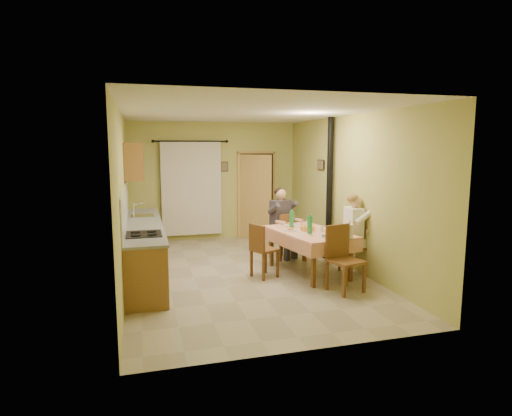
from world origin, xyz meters
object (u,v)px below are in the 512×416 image
object	(u,v)px
dining_table	(309,252)
chair_near	(345,273)
stove_flue	(329,208)
chair_right	(355,257)
man_far	(281,215)
chair_left	(264,261)
man_right	(355,225)
chair_far	(282,244)

from	to	relation	value
dining_table	chair_near	xyz separation A→B (m)	(0.17, -1.05, -0.09)
dining_table	stove_flue	xyz separation A→B (m)	(0.79, 0.88, 0.64)
chair_near	chair_right	size ratio (longest dim) A/B	1.02
stove_flue	man_far	bearing A→B (deg)	168.55
dining_table	stove_flue	distance (m)	1.34
chair_left	stove_flue	distance (m)	1.99
chair_right	man_right	xyz separation A→B (m)	(-0.02, 0.00, 0.59)
dining_table	chair_right	world-z (taller)	chair_right
dining_table	chair_far	world-z (taller)	chair_far
chair_near	chair_right	distance (m)	1.02
chair_near	man_far	distance (m)	2.22
chair_left	man_right	world-z (taller)	man_right
chair_far	chair_right	xyz separation A→B (m)	(0.93, -1.29, 0.00)
chair_far	stove_flue	world-z (taller)	stove_flue
dining_table	chair_right	bearing A→B (deg)	-27.20
dining_table	man_right	xyz separation A→B (m)	(0.77, -0.23, 0.50)
dining_table	chair_near	distance (m)	1.06
man_right	chair_left	bearing A→B (deg)	86.86
chair_left	stove_flue	xyz separation A→B (m)	(1.62, 0.90, 0.74)
chair_right	chair_left	size ratio (longest dim) A/B	1.08
man_far	man_right	distance (m)	1.59
dining_table	chair_right	xyz separation A→B (m)	(0.79, -0.23, -0.09)
chair_near	chair_left	xyz separation A→B (m)	(-1.01, 1.03, -0.00)
chair_far	chair_near	xyz separation A→B (m)	(0.32, -2.11, 0.00)
dining_table	chair_right	size ratio (longest dim) A/B	1.83
dining_table	man_right	world-z (taller)	man_right
chair_far	stove_flue	distance (m)	1.20
chair_far	man_far	bearing A→B (deg)	90.00
man_far	man_right	world-z (taller)	same
chair_far	chair_right	world-z (taller)	chair_right
dining_table	man_far	world-z (taller)	man_far
dining_table	man_far	bearing A→B (deg)	87.10
chair_near	stove_flue	world-z (taller)	stove_flue
stove_flue	chair_far	bearing A→B (deg)	169.15
chair_far	man_right	world-z (taller)	man_right
chair_right	stove_flue	bearing A→B (deg)	4.53
chair_far	stove_flue	bearing A→B (deg)	-34.32
dining_table	chair_left	size ratio (longest dim) A/B	1.96
chair_near	chair_far	bearing A→B (deg)	-96.08
chair_far	chair_left	size ratio (longest dim) A/B	0.99
chair_left	man_far	size ratio (longest dim) A/B	0.67
man_right	dining_table	bearing A→B (deg)	77.88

